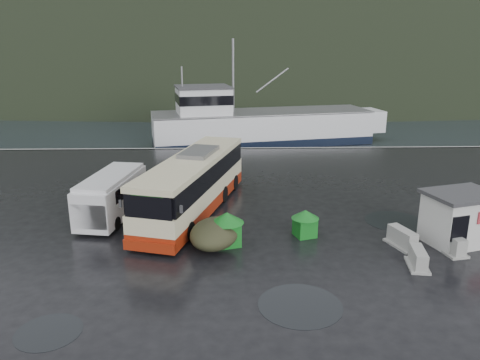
{
  "coord_description": "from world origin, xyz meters",
  "views": [
    {
      "loc": [
        1.11,
        -20.69,
        9.25
      ],
      "look_at": [
        1.78,
        4.47,
        1.7
      ],
      "focal_mm": 35.0,
      "sensor_mm": 36.0,
      "label": 1
    }
  ],
  "objects_px": {
    "coach_bus": "(194,211)",
    "waste_bin_left": "(304,236)",
    "white_van": "(114,217)",
    "jersey_barrier_b": "(449,252)",
    "ticket_kiosk": "(456,242)",
    "jersey_barrier_c": "(401,246)",
    "fishing_trawler": "(262,130)",
    "waste_bin_right": "(227,244)",
    "jersey_barrier_a": "(417,266)",
    "dome_tent": "(215,245)"
  },
  "relations": [
    {
      "from": "waste_bin_right",
      "to": "waste_bin_left",
      "type": "bearing_deg",
      "value": 13.3
    },
    {
      "from": "ticket_kiosk",
      "to": "fishing_trawler",
      "type": "bearing_deg",
      "value": 87.52
    },
    {
      "from": "ticket_kiosk",
      "to": "jersey_barrier_c",
      "type": "distance_m",
      "value": 2.79
    },
    {
      "from": "waste_bin_left",
      "to": "fishing_trawler",
      "type": "distance_m",
      "value": 28.23
    },
    {
      "from": "jersey_barrier_c",
      "to": "waste_bin_right",
      "type": "bearing_deg",
      "value": 177.2
    },
    {
      "from": "dome_tent",
      "to": "jersey_barrier_b",
      "type": "relative_size",
      "value": 1.83
    },
    {
      "from": "jersey_barrier_a",
      "to": "jersey_barrier_b",
      "type": "xyz_separation_m",
      "value": [
        2.05,
        1.41,
        0.0
      ]
    },
    {
      "from": "coach_bus",
      "to": "waste_bin_left",
      "type": "bearing_deg",
      "value": -16.54
    },
    {
      "from": "waste_bin_left",
      "to": "jersey_barrier_b",
      "type": "xyz_separation_m",
      "value": [
        6.33,
        -1.95,
        0.0
      ]
    },
    {
      "from": "coach_bus",
      "to": "waste_bin_left",
      "type": "distance_m",
      "value": 6.7
    },
    {
      "from": "coach_bus",
      "to": "jersey_barrier_b",
      "type": "relative_size",
      "value": 6.93
    },
    {
      "from": "white_van",
      "to": "jersey_barrier_c",
      "type": "height_order",
      "value": "white_van"
    },
    {
      "from": "jersey_barrier_a",
      "to": "jersey_barrier_b",
      "type": "distance_m",
      "value": 2.49
    },
    {
      "from": "jersey_barrier_b",
      "to": "dome_tent",
      "type": "bearing_deg",
      "value": 174.96
    },
    {
      "from": "white_van",
      "to": "jersey_barrier_b",
      "type": "relative_size",
      "value": 3.41
    },
    {
      "from": "jersey_barrier_a",
      "to": "fishing_trawler",
      "type": "relative_size",
      "value": 0.06
    },
    {
      "from": "jersey_barrier_c",
      "to": "fishing_trawler",
      "type": "xyz_separation_m",
      "value": [
        -4.42,
        29.53,
        0.0
      ]
    },
    {
      "from": "white_van",
      "to": "fishing_trawler",
      "type": "xyz_separation_m",
      "value": [
        9.92,
        25.43,
        0.0
      ]
    },
    {
      "from": "jersey_barrier_b",
      "to": "jersey_barrier_c",
      "type": "xyz_separation_m",
      "value": [
        -1.99,
        0.65,
        0.0
      ]
    },
    {
      "from": "jersey_barrier_b",
      "to": "jersey_barrier_c",
      "type": "height_order",
      "value": "jersey_barrier_b"
    },
    {
      "from": "coach_bus",
      "to": "jersey_barrier_a",
      "type": "height_order",
      "value": "coach_bus"
    },
    {
      "from": "waste_bin_left",
      "to": "waste_bin_right",
      "type": "bearing_deg",
      "value": -166.7
    },
    {
      "from": "waste_bin_right",
      "to": "jersey_barrier_b",
      "type": "bearing_deg",
      "value": -5.92
    },
    {
      "from": "waste_bin_right",
      "to": "fishing_trawler",
      "type": "distance_m",
      "value": 29.37
    },
    {
      "from": "waste_bin_right",
      "to": "dome_tent",
      "type": "relative_size",
      "value": 0.51
    },
    {
      "from": "white_van",
      "to": "waste_bin_right",
      "type": "height_order",
      "value": "white_van"
    },
    {
      "from": "waste_bin_right",
      "to": "dome_tent",
      "type": "distance_m",
      "value": 0.59
    },
    {
      "from": "waste_bin_left",
      "to": "jersey_barrier_b",
      "type": "distance_m",
      "value": 6.63
    },
    {
      "from": "dome_tent",
      "to": "ticket_kiosk",
      "type": "height_order",
      "value": "ticket_kiosk"
    },
    {
      "from": "dome_tent",
      "to": "waste_bin_right",
      "type": "bearing_deg",
      "value": 10.49
    },
    {
      "from": "waste_bin_left",
      "to": "white_van",
      "type": "bearing_deg",
      "value": 164.38
    },
    {
      "from": "dome_tent",
      "to": "jersey_barrier_a",
      "type": "xyz_separation_m",
      "value": [
        8.67,
        -2.36,
        0.0
      ]
    },
    {
      "from": "waste_bin_right",
      "to": "jersey_barrier_a",
      "type": "relative_size",
      "value": 1.01
    },
    {
      "from": "white_van",
      "to": "ticket_kiosk",
      "type": "distance_m",
      "value": 17.51
    },
    {
      "from": "coach_bus",
      "to": "jersey_barrier_b",
      "type": "distance_m",
      "value": 13.21
    },
    {
      "from": "waste_bin_right",
      "to": "dome_tent",
      "type": "xyz_separation_m",
      "value": [
        -0.58,
        -0.11,
        0.0
      ]
    },
    {
      "from": "jersey_barrier_b",
      "to": "fishing_trawler",
      "type": "relative_size",
      "value": 0.06
    },
    {
      "from": "jersey_barrier_b",
      "to": "fishing_trawler",
      "type": "height_order",
      "value": "fishing_trawler"
    },
    {
      "from": "waste_bin_right",
      "to": "jersey_barrier_c",
      "type": "bearing_deg",
      "value": -2.8
    },
    {
      "from": "coach_bus",
      "to": "jersey_barrier_a",
      "type": "bearing_deg",
      "value": -19.05
    },
    {
      "from": "white_van",
      "to": "fishing_trawler",
      "type": "relative_size",
      "value": 0.21
    },
    {
      "from": "coach_bus",
      "to": "fishing_trawler",
      "type": "bearing_deg",
      "value": 93.24
    },
    {
      "from": "white_van",
      "to": "jersey_barrier_c",
      "type": "bearing_deg",
      "value": -6.39
    },
    {
      "from": "jersey_barrier_a",
      "to": "jersey_barrier_c",
      "type": "height_order",
      "value": "jersey_barrier_c"
    },
    {
      "from": "white_van",
      "to": "waste_bin_right",
      "type": "distance_m",
      "value": 7.2
    },
    {
      "from": "waste_bin_left",
      "to": "jersey_barrier_a",
      "type": "relative_size",
      "value": 0.85
    },
    {
      "from": "jersey_barrier_a",
      "to": "jersey_barrier_b",
      "type": "relative_size",
      "value": 0.93
    },
    {
      "from": "waste_bin_right",
      "to": "jersey_barrier_a",
      "type": "height_order",
      "value": "waste_bin_right"
    },
    {
      "from": "white_van",
      "to": "waste_bin_left",
      "type": "height_order",
      "value": "white_van"
    },
    {
      "from": "white_van",
      "to": "dome_tent",
      "type": "distance_m",
      "value": 6.77
    }
  ]
}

